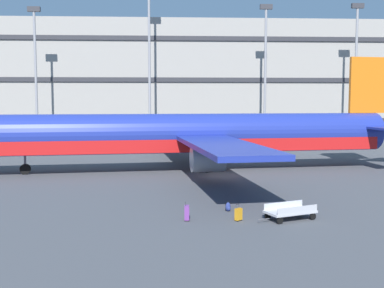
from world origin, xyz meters
The scene contains 11 objects.
ground_plane centered at (0.00, 0.00, 0.00)m, with size 600.00×600.00×0.00m, color #424449.
terminal_structure centered at (0.00, 43.84, 9.76)m, with size 132.34×16.45×19.51m.
airliner centered at (-2.36, 3.15, 3.18)m, with size 42.87×34.94×10.48m.
light_mast_left centered at (-23.49, 29.19, 11.48)m, with size 1.80×0.50×19.65m.
light_mast_center_left centered at (-7.25, 29.19, 14.53)m, with size 1.80×0.50×25.58m.
light_mast_center_right centered at (9.66, 29.19, 11.81)m, with size 1.80×0.50×20.28m.
light_mast_right centered at (23.13, 29.19, 11.95)m, with size 1.80×0.50×20.55m.
suitcase_navy centered at (-0.76, -15.13, 0.36)m, with size 0.44×0.41×0.89m.
suitcase_scuffed centered at (-3.45, -14.93, 0.42)m, with size 0.26×0.48×0.97m.
backpack_silver centered at (-1.03, -13.00, 0.25)m, with size 0.37×0.37×0.56m.
baggage_cart centered at (2.01, -14.97, 0.43)m, with size 3.32×2.17×0.82m.
Camera 1 is at (-4.30, -38.71, 6.16)m, focal length 43.39 mm.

